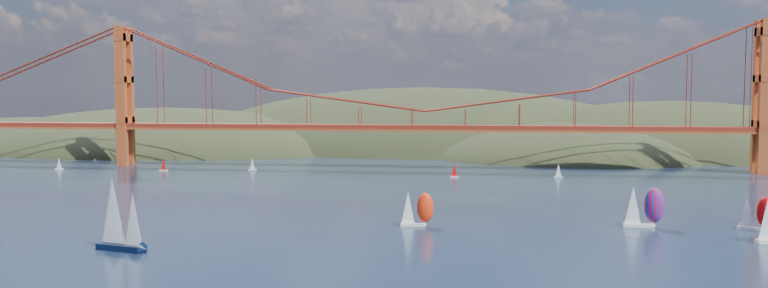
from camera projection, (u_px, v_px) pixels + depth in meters
headlands at (529, 174)px, 375.82m from camera, size 725.00×225.00×96.00m
bridge at (421, 84)px, 281.51m from camera, size 552.00×12.00×55.00m
sloop_navy at (119, 214)px, 140.85m from camera, size 10.45×7.00×15.52m
racer_0 at (416, 208)px, 165.68m from camera, size 7.54×3.69×8.49m
racer_2 at (755, 212)px, 160.73m from camera, size 7.54×5.83×8.55m
racer_rwb at (643, 206)px, 164.57m from camera, size 8.72×3.53×10.06m
distant_boat_1 at (59, 163)px, 280.83m from camera, size 3.00×2.00×4.70m
distant_boat_2 at (163, 165)px, 276.16m from camera, size 3.00×2.00×4.70m
distant_boat_3 at (252, 164)px, 278.51m from camera, size 3.00×2.00×4.70m
distant_boat_8 at (558, 171)px, 256.47m from camera, size 3.00×2.00×4.70m
distant_boat_9 at (454, 171)px, 256.32m from camera, size 3.00×2.00×4.70m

